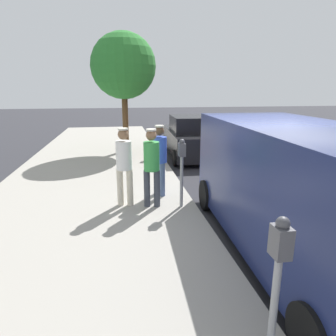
{
  "coord_description": "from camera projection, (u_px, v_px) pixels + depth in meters",
  "views": [
    {
      "loc": [
        2.67,
        5.11,
        2.69
      ],
      "look_at": [
        1.65,
        -1.0,
        1.05
      ],
      "focal_mm": 31.94,
      "sensor_mm": 36.0,
      "label": 1
    }
  ],
  "objects": [
    {
      "name": "ground_plane",
      "position": [
        257.0,
        228.0,
        5.98
      ],
      "size": [
        80.0,
        80.0,
        0.0
      ],
      "primitive_type": "plane",
      "color": "#2D2D33"
    },
    {
      "name": "sidewalk_slab",
      "position": [
        76.0,
        238.0,
        5.41
      ],
      "size": [
        5.0,
        32.0,
        0.15
      ],
      "primitive_type": "cube",
      "color": "#9E998E",
      "rests_on": "ground"
    },
    {
      "name": "parking_meter_far",
      "position": [
        278.0,
        269.0,
        2.59
      ],
      "size": [
        0.14,
        0.18,
        1.52
      ],
      "color": "gray",
      "rests_on": "sidewalk_slab"
    },
    {
      "name": "parking_meter_near",
      "position": [
        182.0,
        162.0,
        6.42
      ],
      "size": [
        0.14,
        0.18,
        1.52
      ],
      "color": "gray",
      "rests_on": "sidewalk_slab"
    },
    {
      "name": "pedestrian_in_white",
      "position": [
        124.0,
        162.0,
        6.5
      ],
      "size": [
        0.35,
        0.34,
        1.74
      ],
      "color": "beige",
      "rests_on": "sidewalk_slab"
    },
    {
      "name": "pedestrian_in_blue",
      "position": [
        160.0,
        156.0,
        7.19
      ],
      "size": [
        0.34,
        0.34,
        1.72
      ],
      "color": "#4C608C",
      "rests_on": "sidewalk_slab"
    },
    {
      "name": "parked_sedan_behind",
      "position": [
        191.0,
        138.0,
        12.21
      ],
      "size": [
        2.09,
        4.47,
        1.65
      ],
      "color": "black",
      "rests_on": "ground"
    },
    {
      "name": "pedestrian_in_green",
      "position": [
        152.0,
        163.0,
        6.44
      ],
      "size": [
        0.36,
        0.34,
        1.73
      ],
      "color": "#383D47",
      "rests_on": "sidewalk_slab"
    },
    {
      "name": "parked_van",
      "position": [
        298.0,
        188.0,
        4.81
      ],
      "size": [
        2.29,
        5.27,
        2.15
      ],
      "color": "navy",
      "rests_on": "ground"
    },
    {
      "name": "fire_hydrant",
      "position": [
        152.0,
        148.0,
        11.12
      ],
      "size": [
        0.24,
        0.24,
        0.86
      ],
      "color": "red",
      "rests_on": "sidewalk_slab"
    },
    {
      "name": "street_tree",
      "position": [
        123.0,
        66.0,
        11.81
      ],
      "size": [
        2.59,
        2.59,
        4.72
      ],
      "color": "brown",
      "rests_on": "sidewalk_slab"
    }
  ]
}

